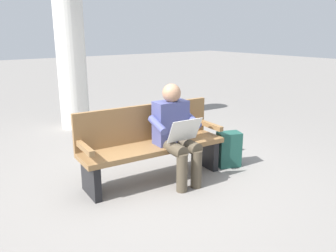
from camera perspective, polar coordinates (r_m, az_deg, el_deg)
ground_plane at (r=4.29m, az=-2.31°, el=-8.82°), size 40.00×40.00×0.00m
bench_near at (r=4.18m, az=-2.86°, el=-2.74°), size 1.83×0.63×0.90m
person_seated at (r=4.04m, az=1.29°, el=-0.86°), size 0.59×0.60×1.18m
backpack at (r=4.68m, az=10.01°, el=-3.86°), size 0.35×0.31×0.47m
support_pillar at (r=6.54m, az=-16.18°, el=15.98°), size 0.52×0.52×3.77m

